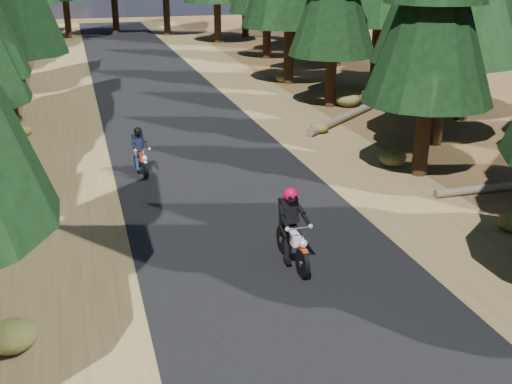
# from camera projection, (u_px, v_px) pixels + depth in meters

# --- Properties ---
(ground) EXTENTS (120.00, 120.00, 0.00)m
(ground) POSITION_uv_depth(u_px,v_px,m) (274.00, 261.00, 14.15)
(ground) COLOR #462D19
(ground) RESTS_ON ground
(road) EXTENTS (6.00, 100.00, 0.01)m
(road) POSITION_uv_depth(u_px,v_px,m) (223.00, 187.00, 18.66)
(road) COLOR black
(road) RESTS_ON ground
(shoulder_l) EXTENTS (3.20, 100.00, 0.01)m
(shoulder_l) POSITION_uv_depth(u_px,v_px,m) (59.00, 203.00, 17.48)
(shoulder_l) COLOR brown
(shoulder_l) RESTS_ON ground
(shoulder_r) EXTENTS (3.20, 100.00, 0.01)m
(shoulder_r) POSITION_uv_depth(u_px,v_px,m) (368.00, 173.00, 19.83)
(shoulder_r) COLOR brown
(shoulder_r) RESTS_ON ground
(log_near) EXTENTS (4.32, 3.82, 0.32)m
(log_near) POSITION_uv_depth(u_px,v_px,m) (342.00, 118.00, 25.83)
(log_near) COLOR #4C4233
(log_near) RESTS_ON ground
(log_far) EXTENTS (4.18, 0.32, 0.24)m
(log_far) POSITION_uv_depth(u_px,v_px,m) (500.00, 187.00, 18.33)
(log_far) COLOR #4C4233
(log_far) RESTS_ON ground
(understory_shrubs) EXTENTS (15.11, 30.57, 0.68)m
(understory_shrubs) POSITION_uv_depth(u_px,v_px,m) (238.00, 153.00, 20.98)
(understory_shrubs) COLOR #474C1E
(understory_shrubs) RESTS_ON ground
(rider_lead) EXTENTS (0.62, 1.94, 1.72)m
(rider_lead) POSITION_uv_depth(u_px,v_px,m) (293.00, 240.00, 13.80)
(rider_lead) COLOR beige
(rider_lead) RESTS_ON road
(rider_follow) EXTENTS (0.70, 1.66, 1.44)m
(rider_follow) POSITION_uv_depth(u_px,v_px,m) (141.00, 159.00, 19.62)
(rider_follow) COLOR maroon
(rider_follow) RESTS_ON road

